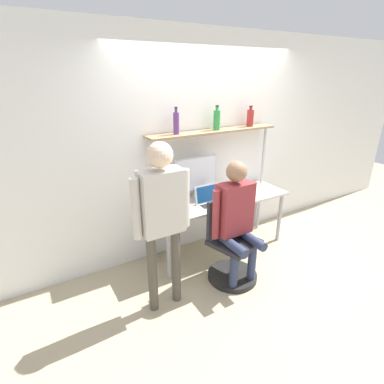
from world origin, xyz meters
TOP-DOWN VIEW (x-y plane):
  - ground_plane at (0.00, 0.00)m, footprint 12.00×12.00m
  - wall_back at (0.00, 0.66)m, footprint 8.00×0.06m
  - desk at (0.00, 0.32)m, footprint 1.82×0.61m
  - shelf_unit at (0.00, 0.49)m, footprint 1.73×0.25m
  - monitor at (-0.27, 0.46)m, footprint 0.57×0.22m
  - laptop at (-0.22, 0.25)m, footprint 0.32×0.22m
  - cell_phone at (0.07, 0.21)m, footprint 0.07×0.15m
  - office_chair at (-0.23, -0.24)m, footprint 0.57×0.57m
  - person_seated at (-0.22, -0.29)m, footprint 0.55×0.47m
  - person_standing at (-1.07, -0.26)m, footprint 0.56×0.23m
  - bottle_purple at (-0.51, 0.49)m, footprint 0.07×0.07m
  - bottle_green at (0.04, 0.49)m, footprint 0.08×0.08m
  - bottle_red at (0.56, 0.49)m, footprint 0.09×0.09m

SIDE VIEW (x-z plane):
  - ground_plane at x=0.00m, z-range 0.00..0.00m
  - office_chair at x=-0.23m, z-range -0.18..0.77m
  - desk at x=0.00m, z-range 0.29..1.02m
  - cell_phone at x=0.07m, z-range 0.73..0.74m
  - laptop at x=-0.22m, z-range 0.68..0.91m
  - person_seated at x=-0.22m, z-range 0.13..1.52m
  - monitor at x=-0.27m, z-range 0.76..1.30m
  - person_standing at x=-1.07m, z-range 0.23..1.91m
  - shelf_unit at x=0.00m, z-range 0.56..2.12m
  - wall_back at x=0.00m, z-range 0.00..2.70m
  - bottle_red at x=0.56m, z-range 1.54..1.80m
  - bottle_green at x=0.04m, z-range 1.54..1.83m
  - bottle_purple at x=-0.51m, z-range 1.54..1.84m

